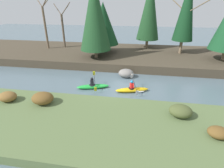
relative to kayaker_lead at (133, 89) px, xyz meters
name	(u,v)px	position (x,y,z in m)	size (l,w,h in m)	color
ground_plane	(112,87)	(-1.82, 0.58, -0.20)	(90.00, 90.00, 0.00)	slate
riverbank_near	(97,126)	(-1.82, -5.12, 0.06)	(44.00, 6.04, 0.52)	#5B7042
riverbank_far	(123,55)	(-1.82, 9.19, 0.25)	(44.00, 10.40, 0.89)	#473D2D
conifer_tree_far_left	(95,14)	(-4.63, 6.27, 5.33)	(3.43, 3.43, 8.35)	#7A664C
conifer_tree_left	(103,24)	(-4.23, 8.67, 4.16)	(3.69, 3.69, 5.88)	#7A664C
conifer_tree_mid_left	(150,9)	(1.19, 12.16, 5.73)	(3.02, 3.02, 8.91)	#7A664C
conifer_tree_centre	(187,8)	(5.32, 9.99, 5.90)	(2.42, 2.42, 8.90)	brown
bare_tree_upstream	(45,23)	(-12.31, 9.76, 4.07)	(3.94, 3.89, 7.18)	brown
bare_tree_mid_upstream	(63,27)	(-10.28, 10.69, 3.46)	(3.26, 3.22, 5.88)	brown
bare_tree_mid_downstream	(184,28)	(5.30, 9.74, 3.74)	(3.56, 3.52, 6.47)	#7A664C
shrub_clump_nearest	(8,97)	(-8.33, -3.75, 0.65)	(1.21, 1.01, 0.66)	brown
shrub_clump_second	(43,98)	(-5.81, -3.67, 0.71)	(1.44, 1.20, 0.78)	brown
shrub_clump_third	(181,111)	(2.89, -3.75, 0.68)	(1.32, 1.10, 0.72)	#4C562D
shrub_clump_far_end	(218,132)	(4.40, -5.30, 0.60)	(1.03, 0.85, 0.56)	brown
kayaker_lead	(133,89)	(0.00, 0.00, 0.00)	(2.77, 2.03, 1.20)	yellow
kayaker_middle	(93,86)	(-3.41, 0.07, 0.02)	(2.76, 2.03, 1.20)	green
boulder_midstream	(126,73)	(-0.87, 2.98, 0.22)	(1.47, 1.15, 0.83)	gray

